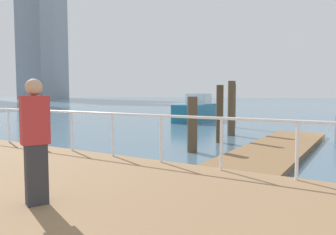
{
  "coord_description": "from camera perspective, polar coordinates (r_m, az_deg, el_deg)",
  "views": [
    {
      "loc": [
        -9.2,
        9.14,
        1.94
      ],
      "look_at": [
        -0.48,
        14.5,
        1.19
      ],
      "focal_mm": 34.58,
      "sensor_mm": 36.0,
      "label": 1
    }
  ],
  "objects": [
    {
      "name": "ground_plane",
      "position": [
        14.36,
        -18.01,
        -3.77
      ],
      "size": [
        300.0,
        300.0,
        0.0
      ],
      "primitive_type": "plane",
      "color": "slate"
    },
    {
      "name": "floating_dock",
      "position": [
        11.22,
        18.25,
        -5.5
      ],
      "size": [
        10.16,
        2.0,
        0.18
      ],
      "primitive_type": "cube",
      "color": "olive",
      "rests_on": "ground_plane"
    },
    {
      "name": "boardwalk_railing",
      "position": [
        6.17,
        21.88,
        -2.76
      ],
      "size": [
        0.06,
        28.86,
        1.08
      ],
      "color": "white",
      "rests_on": "boardwalk"
    },
    {
      "name": "dock_piling_0",
      "position": [
        19.07,
        11.39,
        2.03
      ],
      "size": [
        0.3,
        0.3,
        2.5
      ],
      "primitive_type": "cylinder",
      "color": "brown",
      "rests_on": "ground_plane"
    },
    {
      "name": "dock_piling_1",
      "position": [
        10.75,
        4.3,
        -1.23
      ],
      "size": [
        0.33,
        0.33,
        1.85
      ],
      "primitive_type": "cylinder",
      "color": "brown",
      "rests_on": "ground_plane"
    },
    {
      "name": "dock_piling_2",
      "position": [
        13.0,
        9.1,
        0.63
      ],
      "size": [
        0.28,
        0.28,
        2.29
      ],
      "primitive_type": "cylinder",
      "color": "#473826",
      "rests_on": "ground_plane"
    },
    {
      "name": "dock_piling_3",
      "position": [
        15.32,
        11.11,
        1.6
      ],
      "size": [
        0.35,
        0.35,
        2.54
      ],
      "primitive_type": "cylinder",
      "color": "brown",
      "rests_on": "ground_plane"
    },
    {
      "name": "moored_boat_1",
      "position": [
        23.19,
        4.92,
        1.24
      ],
      "size": [
        4.78,
        2.48,
        1.96
      ],
      "color": "#1E6B8C",
      "rests_on": "ground_plane"
    },
    {
      "name": "pedestrian_1",
      "position": [
        4.82,
        -22.33,
        -3.62
      ],
      "size": [
        0.42,
        0.35,
        1.74
      ],
      "color": "#333338",
      "rests_on": "boardwalk"
    },
    {
      "name": "skyline_tower_6",
      "position": [
        132.99,
        -22.53,
        15.92
      ],
      "size": [
        7.73,
        13.62,
        59.41
      ],
      "primitive_type": "cube",
      "rotation": [
        0.0,
        0.0,
        0.09
      ],
      "color": "#8C939E",
      "rests_on": "ground_plane"
    },
    {
      "name": "skyline_tower_7",
      "position": [
        160.08,
        -19.91,
        15.47
      ],
      "size": [
        13.67,
        8.42,
        67.87
      ],
      "primitive_type": "cube",
      "rotation": [
        0.0,
        0.0,
        0.09
      ],
      "color": "#8C939E",
      "rests_on": "ground_plane"
    }
  ]
}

